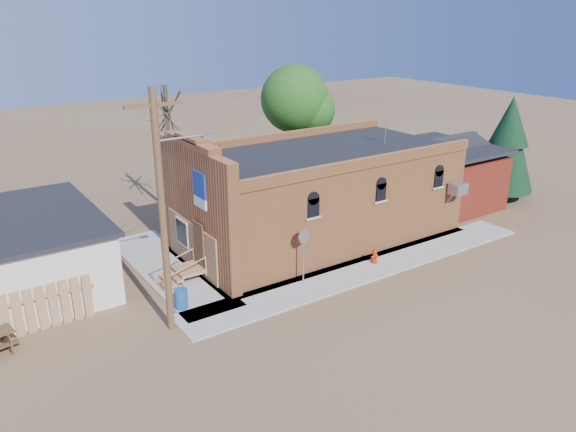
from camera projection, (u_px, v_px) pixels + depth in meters
ground at (357, 284)px, 24.65m from camera, size 120.00×120.00×0.00m
sidewalk_south at (369, 268)px, 26.12m from camera, size 19.00×2.20×0.08m
sidewalk_west at (169, 269)px, 25.97m from camera, size 2.60×10.00×0.08m
brick_bar at (313, 195)px, 28.98m from camera, size 16.40×7.97×6.30m
red_shed at (443, 168)px, 34.20m from camera, size 5.40×6.40×4.30m
wood_fence at (24, 313)px, 20.54m from camera, size 5.20×0.10×1.80m
utility_pole at (163, 209)px, 19.64m from camera, size 3.12×0.26×9.00m
tree_bare_near at (167, 113)px, 31.12m from camera, size 2.80×2.80×7.65m
tree_leafy at (295, 99)px, 36.26m from camera, size 4.40×4.40×8.15m
evergreen_tree at (508, 142)px, 34.65m from camera, size 3.60×3.60×6.50m
fire_hydrant at (375, 256)px, 26.47m from camera, size 0.40×0.40×0.69m
stop_sign at (304, 241)px, 24.07m from camera, size 0.68×0.20×2.52m
trash_barrel at (181, 299)px, 22.40m from camera, size 0.60×0.60×0.82m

